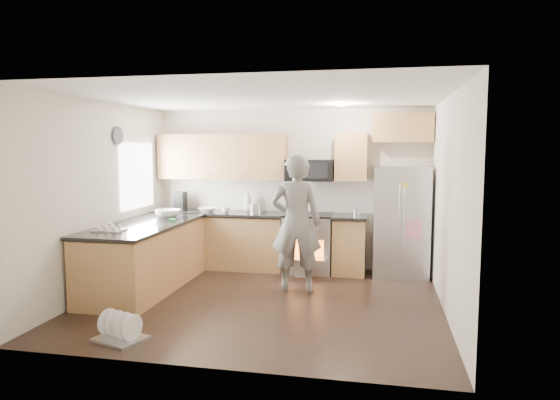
% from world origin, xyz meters
% --- Properties ---
extents(ground, '(4.50, 4.50, 0.00)m').
position_xyz_m(ground, '(0.00, 0.00, 0.00)').
color(ground, black).
rests_on(ground, ground).
extents(room_shell, '(4.54, 4.04, 2.62)m').
position_xyz_m(room_shell, '(-0.04, 0.02, 1.67)').
color(room_shell, beige).
rests_on(room_shell, ground).
extents(back_cabinet_run, '(4.45, 0.64, 2.50)m').
position_xyz_m(back_cabinet_run, '(-0.58, 1.75, 0.96)').
color(back_cabinet_run, '#AA6E44').
rests_on(back_cabinet_run, ground).
extents(peninsula, '(0.96, 2.36, 1.04)m').
position_xyz_m(peninsula, '(-1.75, 0.25, 0.46)').
color(peninsula, '#AA6E44').
rests_on(peninsula, ground).
extents(stove_range, '(0.76, 0.97, 1.79)m').
position_xyz_m(stove_range, '(0.35, 1.69, 0.68)').
color(stove_range, '#B7B7BC').
rests_on(stove_range, ground).
extents(refrigerator, '(0.86, 0.69, 1.70)m').
position_xyz_m(refrigerator, '(1.77, 1.70, 0.85)').
color(refrigerator, '#B7B7BC').
rests_on(refrigerator, ground).
extents(person, '(0.74, 0.53, 1.90)m').
position_xyz_m(person, '(0.34, 0.56, 0.95)').
color(person, gray).
rests_on(person, ground).
extents(dish_rack, '(0.59, 0.53, 0.30)m').
position_xyz_m(dish_rack, '(-1.14, -1.55, 0.08)').
color(dish_rack, '#B7B7BC').
rests_on(dish_rack, ground).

